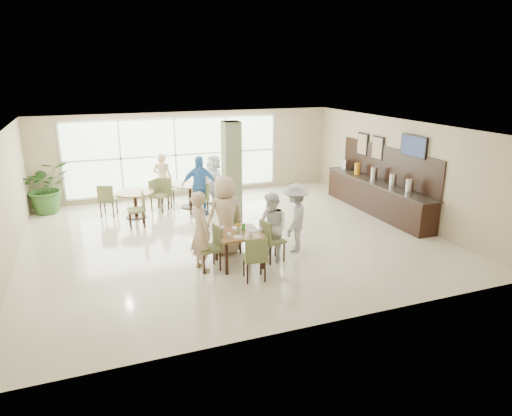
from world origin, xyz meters
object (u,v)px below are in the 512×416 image
object	(u,v)px
round_table_right	(190,189)
teen_right	(272,227)
teen_far	(225,215)
teen_left	(201,231)
adult_b	(214,181)
adult_standing	(163,178)
round_table_left	(135,198)
buffet_counter	(377,194)
potted_plant	(46,187)
main_table	(238,236)
teen_standing	(295,218)
adult_a	(199,185)

from	to	relation	value
round_table_right	teen_right	distance (m)	4.80
teen_far	teen_left	bearing A→B (deg)	35.35
adult_b	teen_left	bearing A→B (deg)	-25.45
round_table_right	adult_b	xyz separation A→B (m)	(0.73, -0.11, 0.22)
adult_standing	round_table_left	bearing A→B (deg)	72.10
buffet_counter	teen_right	distance (m)	4.84
round_table_left	teen_left	bearing A→B (deg)	-78.32
teen_far	teen_right	world-z (taller)	teen_far
adult_b	adult_standing	bearing A→B (deg)	-126.39
buffet_counter	potted_plant	size ratio (longest dim) A/B	3.00
teen_right	adult_b	xyz separation A→B (m)	(-0.04, 4.63, 0.03)
main_table	teen_standing	world-z (taller)	teen_standing
round_table_left	teen_standing	size ratio (longest dim) A/B	0.66
round_table_right	adult_b	bearing A→B (deg)	-8.32
main_table	adult_standing	bearing A→B (deg)	97.31
buffet_counter	adult_standing	size ratio (longest dim) A/B	2.88
round_table_left	adult_b	bearing A→B (deg)	7.87
teen_standing	potted_plant	bearing A→B (deg)	-96.68
buffet_counter	teen_left	distance (m)	6.29
round_table_left	potted_plant	world-z (taller)	potted_plant
adult_b	adult_a	bearing A→B (deg)	-47.54
round_table_left	adult_b	world-z (taller)	adult_b
teen_standing	adult_a	bearing A→B (deg)	-121.37
round_table_left	teen_right	distance (m)	4.96
main_table	teen_far	size ratio (longest dim) A/B	0.51
round_table_right	teen_left	world-z (taller)	teen_left
round_table_right	potted_plant	distance (m)	4.22
round_table_left	teen_standing	bearing A→B (deg)	-50.99
teen_right	adult_b	size ratio (longest dim) A/B	0.96
round_table_right	adult_b	distance (m)	0.77
round_table_right	teen_right	size ratio (longest dim) A/B	0.76
main_table	teen_standing	distance (m)	1.54
adult_a	adult_b	distance (m)	0.97
potted_plant	teen_far	size ratio (longest dim) A/B	0.85
round_table_left	potted_plant	size ratio (longest dim) A/B	0.68
teen_left	teen_right	world-z (taller)	teen_left
main_table	buffet_counter	xyz separation A→B (m)	(5.08, 2.18, -0.10)
round_table_left	potted_plant	xyz separation A→B (m)	(-2.39, 1.42, 0.22)
adult_a	adult_standing	world-z (taller)	adult_a
teen_left	teen_far	size ratio (longest dim) A/B	0.94
teen_standing	round_table_right	bearing A→B (deg)	-124.10
teen_right	teen_standing	distance (m)	0.80
adult_b	round_table_right	bearing A→B (deg)	-104.94
main_table	potted_plant	xyz separation A→B (m)	(-4.09, 5.69, 0.13)
teen_left	adult_b	xyz separation A→B (m)	(1.56, 4.57, -0.06)
teen_right	adult_b	distance (m)	4.63
main_table	teen_left	bearing A→B (deg)	177.66
round_table_right	adult_standing	distance (m)	1.03
adult_a	adult_standing	size ratio (longest dim) A/B	1.07
teen_far	adult_b	distance (m)	3.95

